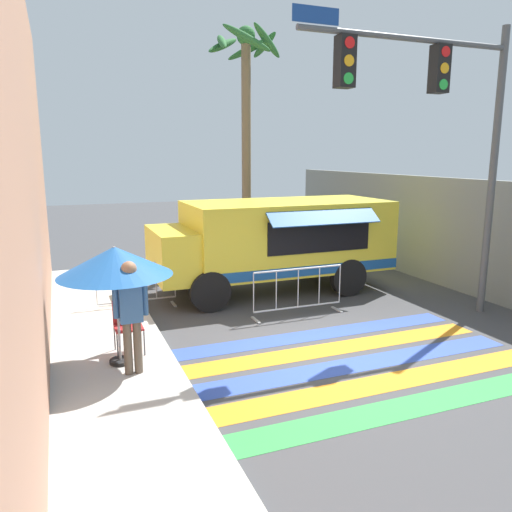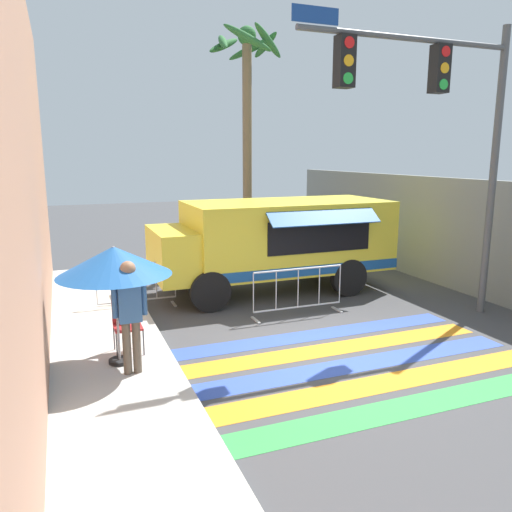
{
  "view_description": "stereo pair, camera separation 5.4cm",
  "coord_description": "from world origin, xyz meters",
  "px_view_note": "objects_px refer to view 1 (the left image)",
  "views": [
    {
      "loc": [
        -4.37,
        -7.44,
        3.5
      ],
      "look_at": [
        -0.35,
        2.66,
        1.28
      ],
      "focal_mm": 35.0,
      "sensor_mm": 36.0,
      "label": 1
    },
    {
      "loc": [
        -4.32,
        -7.46,
        3.5
      ],
      "look_at": [
        -0.35,
        2.66,
        1.28
      ],
      "focal_mm": 35.0,
      "sensor_mm": 36.0,
      "label": 2
    }
  ],
  "objects_px": {
    "food_truck": "(270,239)",
    "patio_umbrella": "(115,262)",
    "barricade_front": "(298,292)",
    "barricade_side": "(137,287)",
    "traffic_signal_pole": "(439,110)",
    "vendor_person": "(131,310)",
    "palm_tree": "(246,94)",
    "folding_chair": "(128,321)"
  },
  "relations": [
    {
      "from": "food_truck",
      "to": "patio_umbrella",
      "type": "distance_m",
      "value": 5.56
    },
    {
      "from": "barricade_front",
      "to": "barricade_side",
      "type": "relative_size",
      "value": 1.18
    },
    {
      "from": "traffic_signal_pole",
      "to": "barricade_side",
      "type": "bearing_deg",
      "value": 151.12
    },
    {
      "from": "vendor_person",
      "to": "palm_tree",
      "type": "height_order",
      "value": "palm_tree"
    },
    {
      "from": "food_truck",
      "to": "vendor_person",
      "type": "height_order",
      "value": "food_truck"
    },
    {
      "from": "traffic_signal_pole",
      "to": "barricade_side",
      "type": "xyz_separation_m",
      "value": [
        -5.62,
        3.1,
        -3.85
      ]
    },
    {
      "from": "vendor_person",
      "to": "barricade_side",
      "type": "distance_m",
      "value": 3.93
    },
    {
      "from": "barricade_front",
      "to": "palm_tree",
      "type": "relative_size",
      "value": 0.28
    },
    {
      "from": "food_truck",
      "to": "barricade_front",
      "type": "bearing_deg",
      "value": -96.05
    },
    {
      "from": "food_truck",
      "to": "vendor_person",
      "type": "relative_size",
      "value": 3.36
    },
    {
      "from": "vendor_person",
      "to": "food_truck",
      "type": "bearing_deg",
      "value": 44.65
    },
    {
      "from": "traffic_signal_pole",
      "to": "palm_tree",
      "type": "height_order",
      "value": "palm_tree"
    },
    {
      "from": "traffic_signal_pole",
      "to": "food_truck",
      "type": "bearing_deg",
      "value": 123.04
    },
    {
      "from": "food_truck",
      "to": "folding_chair",
      "type": "relative_size",
      "value": 6.77
    },
    {
      "from": "vendor_person",
      "to": "palm_tree",
      "type": "relative_size",
      "value": 0.24
    },
    {
      "from": "patio_umbrella",
      "to": "vendor_person",
      "type": "height_order",
      "value": "patio_umbrella"
    },
    {
      "from": "food_truck",
      "to": "barricade_side",
      "type": "bearing_deg",
      "value": -175.87
    },
    {
      "from": "vendor_person",
      "to": "barricade_front",
      "type": "xyz_separation_m",
      "value": [
        3.85,
        2.01,
        -0.64
      ]
    },
    {
      "from": "barricade_front",
      "to": "barricade_side",
      "type": "distance_m",
      "value": 3.7
    },
    {
      "from": "patio_umbrella",
      "to": "barricade_front",
      "type": "relative_size",
      "value": 0.91
    },
    {
      "from": "patio_umbrella",
      "to": "folding_chair",
      "type": "bearing_deg",
      "value": 67.61
    },
    {
      "from": "food_truck",
      "to": "traffic_signal_pole",
      "type": "distance_m",
      "value": 4.99
    },
    {
      "from": "food_truck",
      "to": "barricade_front",
      "type": "xyz_separation_m",
      "value": [
        -0.22,
        -2.06,
        -0.85
      ]
    },
    {
      "from": "barricade_front",
      "to": "folding_chair",
      "type": "bearing_deg",
      "value": -164.56
    },
    {
      "from": "food_truck",
      "to": "palm_tree",
      "type": "relative_size",
      "value": 0.8
    },
    {
      "from": "food_truck",
      "to": "barricade_side",
      "type": "height_order",
      "value": "food_truck"
    },
    {
      "from": "food_truck",
      "to": "patio_umbrella",
      "type": "xyz_separation_m",
      "value": [
        -4.22,
        -3.6,
        0.47
      ]
    },
    {
      "from": "food_truck",
      "to": "folding_chair",
      "type": "xyz_separation_m",
      "value": [
        -4.02,
        -3.11,
        -0.7
      ]
    },
    {
      "from": "food_truck",
      "to": "patio_umbrella",
      "type": "height_order",
      "value": "food_truck"
    },
    {
      "from": "traffic_signal_pole",
      "to": "vendor_person",
      "type": "xyz_separation_m",
      "value": [
        -6.25,
        -0.73,
        -3.19
      ]
    },
    {
      "from": "folding_chair",
      "to": "barricade_front",
      "type": "relative_size",
      "value": 0.42
    },
    {
      "from": "palm_tree",
      "to": "food_truck",
      "type": "bearing_deg",
      "value": -102.94
    },
    {
      "from": "patio_umbrella",
      "to": "barricade_side",
      "type": "xyz_separation_m",
      "value": [
        0.78,
        3.35,
        -1.32
      ]
    },
    {
      "from": "food_truck",
      "to": "barricade_side",
      "type": "distance_m",
      "value": 3.55
    },
    {
      "from": "barricade_side",
      "to": "palm_tree",
      "type": "distance_m",
      "value": 8.16
    },
    {
      "from": "traffic_signal_pole",
      "to": "barricade_front",
      "type": "xyz_separation_m",
      "value": [
        -2.4,
        1.28,
        -3.84
      ]
    },
    {
      "from": "food_truck",
      "to": "folding_chair",
      "type": "height_order",
      "value": "food_truck"
    },
    {
      "from": "traffic_signal_pole",
      "to": "barricade_side",
      "type": "height_order",
      "value": "traffic_signal_pole"
    },
    {
      "from": "vendor_person",
      "to": "patio_umbrella",
      "type": "bearing_deg",
      "value": 106.95
    },
    {
      "from": "traffic_signal_pole",
      "to": "barricade_front",
      "type": "bearing_deg",
      "value": 151.84
    },
    {
      "from": "patio_umbrella",
      "to": "palm_tree",
      "type": "bearing_deg",
      "value": 57.03
    },
    {
      "from": "vendor_person",
      "to": "barricade_side",
      "type": "bearing_deg",
      "value": 80.29
    }
  ]
}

